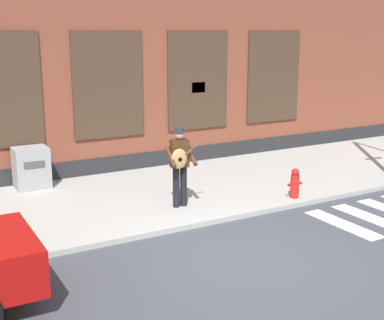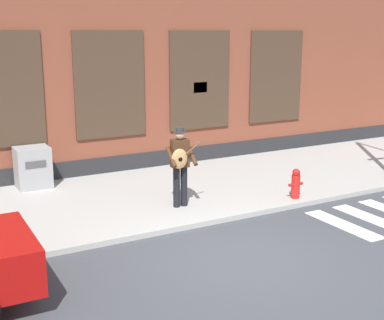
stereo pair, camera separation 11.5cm
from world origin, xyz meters
name	(u,v)px [view 1 (the left image)]	position (x,y,z in m)	size (l,w,h in m)	color
ground_plane	(243,258)	(0.00, 0.00, 0.00)	(160.00, 160.00, 0.00)	#424449
sidewalk	(147,196)	(0.00, 4.01, 0.06)	(28.00, 4.64, 0.11)	#ADAAA3
building_backdrop	(82,51)	(0.00, 8.32, 3.31)	(28.00, 4.06, 6.62)	brown
busker	(180,162)	(0.23, 2.77, 1.12)	(0.72, 0.57, 1.77)	black
utility_box	(31,168)	(-2.24, 5.88, 0.62)	(0.81, 0.71, 1.01)	#9E9E9E
fire_hydrant	(295,183)	(2.85, 2.04, 0.45)	(0.38, 0.20, 0.70)	red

